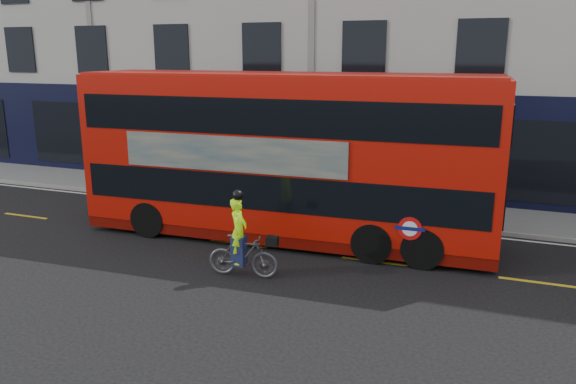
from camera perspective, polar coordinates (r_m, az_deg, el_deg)
The scene contains 8 objects.
ground at distance 15.19m, azimuth -7.45°, elevation -6.99°, with size 120.00×120.00×0.00m, color black.
pavement at distance 20.83m, azimuth 0.93°, elevation -0.84°, with size 60.00×3.00×0.12m, color gray.
kerb at distance 19.48m, azimuth -0.56°, elevation -1.89°, with size 60.00×0.12×0.13m, color gray.
building_terrace at distance 26.37m, azimuth 5.99°, elevation 18.52°, with size 50.00×10.07×15.00m.
road_edge_line at distance 19.23m, azimuth -0.89°, elevation -2.30°, with size 58.00×0.10×0.01m, color silver.
lane_dashes at distance 16.44m, azimuth -5.00°, elevation -5.24°, with size 58.00×0.12×0.01m, color gold, non-canonical shape.
bus at distance 16.28m, azimuth -0.14°, elevation 3.67°, with size 12.11×3.18×4.84m.
cyclist at distance 13.89m, azimuth -4.71°, elevation -5.71°, with size 1.83×0.71×2.21m.
Camera 1 is at (6.78, -12.45, 5.44)m, focal length 35.00 mm.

